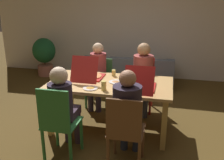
% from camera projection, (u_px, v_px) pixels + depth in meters
% --- Properties ---
extents(ground_plane, '(20.00, 20.00, 0.00)m').
position_uv_depth(ground_plane, '(111.00, 128.00, 3.99)').
color(ground_plane, '#543D19').
extents(back_wall, '(7.78, 0.12, 2.66)m').
position_uv_depth(back_wall, '(138.00, 25.00, 6.29)').
color(back_wall, silver).
rests_on(back_wall, ground).
extents(dining_table, '(1.83, 0.99, 0.77)m').
position_uv_depth(dining_table, '(111.00, 88.00, 3.77)').
color(dining_table, tan).
rests_on(dining_table, ground).
extents(chair_0, '(0.42, 0.44, 0.99)m').
position_uv_depth(chair_0, '(58.00, 122.00, 3.04)').
color(chair_0, '#2D7437').
rests_on(chair_0, ground).
extents(person_0, '(0.30, 0.53, 1.21)m').
position_uv_depth(person_0, '(63.00, 104.00, 3.14)').
color(person_0, '#3B2B39').
rests_on(person_0, ground).
extents(chair_1, '(0.38, 0.46, 0.94)m').
position_uv_depth(chair_1, '(143.00, 81.00, 4.58)').
color(chair_1, '#AE2826').
rests_on(chair_1, ground).
extents(person_1, '(0.35, 0.55, 1.24)m').
position_uv_depth(person_1, '(143.00, 72.00, 4.38)').
color(person_1, '#343546').
rests_on(person_1, ground).
extents(chair_2, '(0.42, 0.44, 0.95)m').
position_uv_depth(chair_2, '(125.00, 130.00, 2.86)').
color(chair_2, brown).
rests_on(chair_2, ground).
extents(person_2, '(0.33, 0.54, 1.22)m').
position_uv_depth(person_2, '(128.00, 110.00, 2.95)').
color(person_2, '#2B3248').
rests_on(person_2, ground).
extents(chair_3, '(0.46, 0.43, 0.88)m').
position_uv_depth(chair_3, '(100.00, 80.00, 4.76)').
color(chair_3, '#35743D').
rests_on(chair_3, ground).
extents(person_3, '(0.30, 0.48, 1.21)m').
position_uv_depth(person_3, '(97.00, 71.00, 4.56)').
color(person_3, '#332D49').
rests_on(person_3, ground).
extents(pizza_box_0, '(0.40, 0.56, 0.40)m').
position_uv_depth(pizza_box_0, '(89.00, 75.00, 3.90)').
color(pizza_box_0, '#AE231F').
rests_on(pizza_box_0, dining_table).
extents(pizza_box_1, '(0.39, 0.57, 0.37)m').
position_uv_depth(pizza_box_1, '(141.00, 85.00, 3.46)').
color(pizza_box_1, red).
rests_on(pizza_box_1, dining_table).
extents(plate_0, '(0.21, 0.21, 0.03)m').
position_uv_depth(plate_0, '(90.00, 88.00, 3.48)').
color(plate_0, white).
rests_on(plate_0, dining_table).
extents(plate_1, '(0.22, 0.22, 0.01)m').
position_uv_depth(plate_1, '(62.00, 83.00, 3.71)').
color(plate_1, white).
rests_on(plate_1, dining_table).
extents(plate_2, '(0.21, 0.21, 0.03)m').
position_uv_depth(plate_2, '(116.00, 82.00, 3.74)').
color(plate_2, white).
rests_on(plate_2, dining_table).
extents(drinking_glass_0, '(0.07, 0.07, 0.11)m').
position_uv_depth(drinking_glass_0, '(76.00, 71.00, 4.15)').
color(drinking_glass_0, silver).
rests_on(drinking_glass_0, dining_table).
extents(drinking_glass_1, '(0.06, 0.06, 0.10)m').
position_uv_depth(drinking_glass_1, '(114.00, 73.00, 4.04)').
color(drinking_glass_1, '#DDC768').
rests_on(drinking_glass_1, dining_table).
extents(drinking_glass_2, '(0.07, 0.07, 0.14)m').
position_uv_depth(drinking_glass_2, '(151.00, 77.00, 3.77)').
color(drinking_glass_2, silver).
rests_on(drinking_glass_2, dining_table).
extents(drinking_glass_3, '(0.07, 0.07, 0.13)m').
position_uv_depth(drinking_glass_3, '(104.00, 86.00, 3.41)').
color(drinking_glass_3, '#E5CE68').
rests_on(drinking_glass_3, dining_table).
extents(couch, '(2.05, 0.85, 0.70)m').
position_uv_depth(couch, '(130.00, 74.00, 5.94)').
color(couch, slate).
rests_on(couch, ground).
extents(potted_plant, '(0.59, 0.59, 0.99)m').
position_uv_depth(potted_plant, '(44.00, 54.00, 6.53)').
color(potted_plant, '#AE6653').
rests_on(potted_plant, ground).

